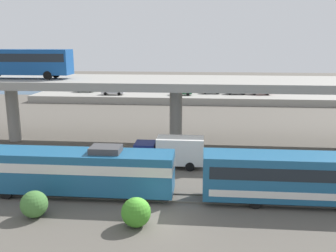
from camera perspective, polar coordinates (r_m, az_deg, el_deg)
ground_plane at (r=26.77m, az=-1.94°, el=-14.40°), size 260.00×260.00×0.00m
rail_strip_near at (r=29.64m, az=-1.15°, el=-11.44°), size 110.00×0.12×0.12m
rail_strip_far at (r=31.03m, az=-0.83°, el=-10.30°), size 110.00×0.12×0.12m
train_locomotive at (r=31.40m, az=-15.80°, el=-6.35°), size 17.42×3.04×4.18m
highway_overpass at (r=44.00m, az=1.24°, el=6.24°), size 96.00×10.81×7.96m
transit_bus_on_overpass at (r=47.52m, az=-21.74°, el=9.26°), size 12.00×2.68×3.40m
service_truck_west at (r=36.92m, az=0.51°, el=-3.86°), size 6.80×2.46×3.04m
pier_parking_lot at (r=79.51m, az=2.99°, el=4.48°), size 64.65×12.99×1.40m
parked_car_0 at (r=78.39m, az=-8.40°, el=5.33°), size 4.64×1.89×1.50m
parked_car_1 at (r=83.95m, az=-12.58°, el=5.65°), size 4.11×1.88×1.50m
parked_car_2 at (r=79.81m, az=6.60°, el=5.51°), size 4.05×1.89×1.50m
parked_car_3 at (r=77.23m, az=2.16°, el=5.34°), size 4.22×2.00×1.50m
parked_car_4 at (r=80.06m, az=14.01°, el=5.24°), size 4.23×1.84×1.50m
parked_car_5 at (r=79.66m, az=10.47°, el=5.37°), size 4.58×1.95×1.50m
harbor_water at (r=102.39m, az=3.51°, el=5.96°), size 140.00×36.00×0.01m
shrub_left at (r=28.60m, az=-19.85°, el=-11.21°), size 1.93×1.93×1.93m
shrub_right at (r=25.79m, az=-4.93°, el=-13.05°), size 2.02×2.02×2.02m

